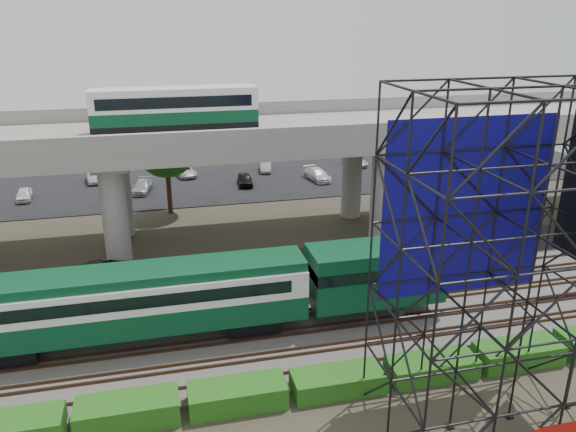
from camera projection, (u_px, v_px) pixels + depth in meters
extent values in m
plane|color=#474233|center=(297.00, 345.00, 31.43)|extent=(140.00, 140.00, 0.00)
cube|color=slate|center=(289.00, 325.00, 33.23)|extent=(90.00, 12.00, 0.20)
cube|color=black|center=(262.00, 267.00, 41.01)|extent=(90.00, 5.00, 0.08)
cube|color=black|center=(222.00, 179.00, 62.49)|extent=(90.00, 18.00, 0.08)
cube|color=#405D69|center=(203.00, 138.00, 82.60)|extent=(140.00, 40.00, 0.03)
cube|color=#472D1E|center=(310.00, 369.00, 28.85)|extent=(90.00, 0.08, 0.16)
cube|color=#472D1E|center=(303.00, 354.00, 30.17)|extent=(90.00, 0.08, 0.16)
cube|color=#472D1E|center=(300.00, 348.00, 30.68)|extent=(90.00, 0.08, 0.16)
cube|color=#472D1E|center=(294.00, 334.00, 31.99)|extent=(90.00, 0.08, 0.16)
cube|color=#472D1E|center=(292.00, 329.00, 32.51)|extent=(90.00, 0.08, 0.16)
cube|color=#472D1E|center=(286.00, 317.00, 33.82)|extent=(90.00, 0.08, 0.16)
cube|color=#472D1E|center=(284.00, 312.00, 34.33)|extent=(90.00, 0.08, 0.16)
cube|color=#472D1E|center=(279.00, 301.00, 35.65)|extent=(90.00, 0.08, 0.16)
cube|color=#472D1E|center=(277.00, 297.00, 36.16)|extent=(90.00, 0.08, 0.16)
cube|color=#472D1E|center=(272.00, 287.00, 37.48)|extent=(90.00, 0.08, 0.16)
cube|color=black|center=(10.00, 349.00, 29.67)|extent=(3.00, 2.20, 0.90)
cube|color=black|center=(252.00, 319.00, 32.50)|extent=(3.00, 2.20, 0.90)
cube|color=#094124|center=(134.00, 315.00, 30.69)|extent=(19.00, 3.00, 1.40)
cube|color=silver|center=(132.00, 291.00, 30.19)|extent=(19.00, 3.00, 1.50)
cube|color=#094124|center=(130.00, 275.00, 29.85)|extent=(19.00, 2.60, 0.50)
cube|color=black|center=(151.00, 289.00, 30.39)|extent=(15.00, 3.06, 0.70)
cube|color=#094124|center=(375.00, 273.00, 33.40)|extent=(8.00, 3.00, 3.40)
cube|color=#9E9B93|center=(246.00, 136.00, 43.10)|extent=(80.00, 12.00, 1.20)
cube|color=#9E9B93|center=(260.00, 136.00, 37.45)|extent=(80.00, 0.50, 1.10)
cube|color=#9E9B93|center=(235.00, 109.00, 47.96)|extent=(80.00, 0.50, 1.10)
cylinder|color=#9E9B93|center=(115.00, 218.00, 39.30)|extent=(1.80, 1.80, 8.00)
cylinder|color=#9E9B93|center=(120.00, 189.00, 45.70)|extent=(1.80, 1.80, 8.00)
cube|color=#9E9B93|center=(112.00, 154.00, 41.23)|extent=(2.40, 9.00, 0.60)
cylinder|color=#9E9B93|center=(382.00, 197.00, 43.66)|extent=(1.80, 1.80, 8.00)
cylinder|color=#9E9B93|center=(352.00, 173.00, 50.05)|extent=(1.80, 1.80, 8.00)
cube|color=#9E9B93|center=(368.00, 141.00, 45.59)|extent=(2.40, 9.00, 0.60)
cylinder|color=#9E9B93|center=(529.00, 162.00, 53.97)|extent=(1.80, 1.80, 8.00)
cube|color=#9E9B93|center=(560.00, 131.00, 49.51)|extent=(2.40, 9.00, 0.60)
cube|color=black|center=(176.00, 127.00, 41.63)|extent=(12.00, 2.50, 0.70)
cube|color=#094124|center=(176.00, 116.00, 41.36)|extent=(12.00, 2.50, 0.90)
cube|color=silver|center=(175.00, 101.00, 40.98)|extent=(12.00, 2.50, 1.30)
cube|color=black|center=(174.00, 100.00, 40.96)|extent=(11.00, 2.56, 0.80)
cube|color=silver|center=(174.00, 90.00, 40.71)|extent=(12.00, 2.40, 0.30)
cube|color=#0E0A77|center=(467.00, 208.00, 25.14)|extent=(8.10, 0.08, 8.25)
cube|color=black|center=(479.00, 421.00, 25.53)|extent=(9.36, 6.36, 0.08)
cube|color=#165112|center=(8.00, 430.00, 24.27)|extent=(4.60, 1.80, 1.10)
cube|color=#165112|center=(128.00, 411.00, 25.34)|extent=(4.60, 1.80, 1.20)
cube|color=#165112|center=(237.00, 395.00, 26.44)|extent=(4.60, 1.80, 1.15)
cube|color=#165112|center=(338.00, 381.00, 27.54)|extent=(4.60, 1.80, 1.03)
cube|color=#165112|center=(432.00, 367.00, 28.64)|extent=(4.60, 1.80, 1.01)
cube|color=#165112|center=(518.00, 353.00, 29.71)|extent=(4.60, 1.80, 1.12)
cylinder|color=#382314|center=(427.00, 212.00, 45.08)|extent=(0.44, 0.44, 4.80)
ellipsoid|color=#165112|center=(431.00, 174.00, 43.98)|extent=(4.94, 4.94, 4.18)
cylinder|color=#382314|center=(169.00, 188.00, 51.23)|extent=(0.44, 0.44, 4.80)
ellipsoid|color=#165112|center=(166.00, 154.00, 50.13)|extent=(4.94, 4.94, 4.18)
imported|color=black|center=(99.00, 273.00, 38.14)|extent=(6.21, 4.57, 1.57)
imported|color=white|center=(24.00, 194.00, 55.20)|extent=(1.61, 3.44, 1.14)
imported|color=#989CA0|center=(94.00, 176.00, 61.10)|extent=(1.68, 3.86, 1.24)
imported|color=#999CA0|center=(142.00, 186.00, 57.66)|extent=(2.39, 4.32, 1.19)
imported|color=silver|center=(185.00, 171.00, 63.25)|extent=(2.81, 4.33, 1.11)
imported|color=black|center=(245.00, 179.00, 59.98)|extent=(1.77, 3.80, 1.26)
imported|color=#A0A1A8|center=(266.00, 166.00, 65.27)|extent=(1.89, 3.69, 1.16)
imported|color=silver|center=(317.00, 174.00, 61.74)|extent=(2.55, 4.59, 1.26)
imported|color=#BABEC3|center=(355.00, 161.00, 67.67)|extent=(2.53, 4.25, 1.11)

